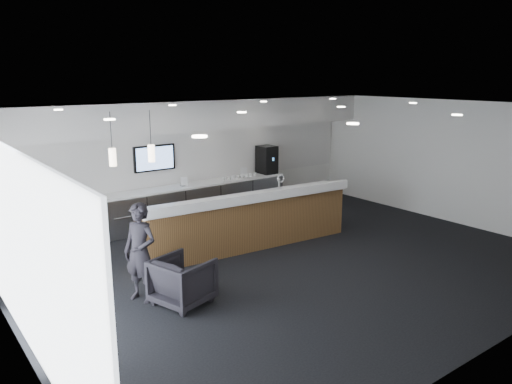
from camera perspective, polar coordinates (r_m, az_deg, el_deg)
ground at (r=9.92m, az=4.20°, el=-7.97°), size 10.00×10.00×0.00m
ceiling at (r=9.27m, az=4.52°, el=9.59°), size 10.00×8.00×0.02m
back_wall at (r=12.71m, az=-7.61°, el=3.69°), size 10.00×0.02×3.00m
left_wall at (r=7.34m, az=-26.66°, el=-4.73°), size 0.02×8.00×3.00m
right_wall at (r=13.27m, az=20.88°, el=3.34°), size 0.02×8.00×3.00m
soffit_bulkhead at (r=12.18m, az=-6.73°, el=8.76°), size 10.00×0.90×0.70m
alcove_panel at (r=12.67m, az=-7.56°, el=4.12°), size 9.80×0.06×1.40m
window_blinds_wall at (r=7.34m, az=-26.35°, el=-4.68°), size 0.04×7.36×2.55m
back_credenza at (r=12.61m, az=-6.67°, el=-1.10°), size 5.06×0.66×0.95m
wall_tv at (r=12.15m, az=-11.53°, el=3.82°), size 1.05×0.08×0.62m
pendant_left at (r=8.69m, az=-11.18°, el=4.15°), size 0.12×0.12×0.30m
pendant_right at (r=8.42m, az=-15.47°, el=3.63°), size 0.12×0.12×0.30m
ceiling_can_lights at (r=9.27m, az=4.51°, el=9.40°), size 7.00×5.00×0.02m
service_counter at (r=10.54m, az=-0.91°, el=-3.34°), size 4.83×1.15×1.49m
coffee_machine at (r=13.65m, az=1.24°, el=3.72°), size 0.44×0.57×0.75m
info_sign_left at (r=12.23m, az=-8.21°, el=1.19°), size 0.16×0.07×0.22m
info_sign_right at (r=13.16m, az=-1.39°, el=2.26°), size 0.19×0.04×0.25m
armchair at (r=8.16m, az=-8.38°, el=-10.01°), size 1.05×1.03×0.77m
lounge_guest at (r=8.25m, az=-13.09°, el=-6.75°), size 0.62×0.71×1.63m
cup_0 at (r=13.32m, az=-0.15°, el=2.04°), size 0.09×0.09×0.09m
cup_1 at (r=13.24m, az=-0.64°, el=1.96°), size 0.13×0.13×0.09m
cup_2 at (r=13.16m, az=-1.13°, el=1.89°), size 0.11×0.11×0.09m
cup_3 at (r=13.08m, az=-1.63°, el=1.82°), size 0.12×0.12×0.09m
cup_4 at (r=13.00m, az=-2.13°, el=1.75°), size 0.13×0.13×0.09m
cup_5 at (r=12.92m, az=-2.64°, el=1.67°), size 0.10×0.10×0.09m
cup_6 at (r=12.85m, az=-3.16°, el=1.59°), size 0.13×0.13×0.09m
cup_7 at (r=12.77m, az=-3.68°, el=1.52°), size 0.11×0.11×0.09m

